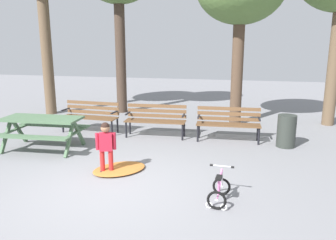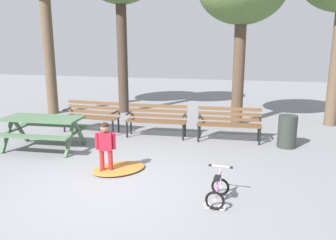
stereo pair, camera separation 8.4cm
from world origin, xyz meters
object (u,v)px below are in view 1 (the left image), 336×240
at_px(park_bench_far_left, 91,114).
at_px(park_bench_right, 228,121).
at_px(child_standing, 106,144).
at_px(trash_bin, 286,131).
at_px(kids_bicycle, 219,190).
at_px(picnic_table, 42,125).
at_px(park_bench_left, 156,118).

relative_size(park_bench_far_left, park_bench_right, 1.00).
height_order(park_bench_far_left, child_standing, child_standing).
xyz_separation_m(child_standing, trash_bin, (3.53, 2.56, -0.20)).
height_order(park_bench_right, kids_bicycle, park_bench_right).
height_order(child_standing, trash_bin, child_standing).
height_order(kids_bicycle, trash_bin, trash_bin).
relative_size(picnic_table, trash_bin, 2.40).
height_order(park_bench_left, trash_bin, park_bench_left).
height_order(park_bench_right, trash_bin, park_bench_right).
relative_size(picnic_table, park_bench_far_left, 1.15).
xyz_separation_m(picnic_table, park_bench_left, (2.29, 1.68, -0.08)).
relative_size(picnic_table, park_bench_left, 1.15).
relative_size(picnic_table, kids_bicycle, 3.23).
bearing_deg(park_bench_far_left, park_bench_right, 0.02).
bearing_deg(kids_bicycle, child_standing, 161.77).
xyz_separation_m(park_bench_far_left, kids_bicycle, (3.85, -3.51, -0.31)).
bearing_deg(child_standing, park_bench_left, 85.00).
xyz_separation_m(park_bench_right, trash_bin, (1.39, -0.22, -0.12)).
height_order(park_bench_right, child_standing, child_standing).
bearing_deg(trash_bin, park_bench_right, 170.82).
xyz_separation_m(park_bench_far_left, trash_bin, (5.18, -0.22, -0.12)).
bearing_deg(park_bench_right, kids_bicycle, -89.08).
xyz_separation_m(picnic_table, kids_bicycle, (4.25, -1.80, -0.39)).
xyz_separation_m(picnic_table, park_bench_right, (4.19, 1.72, -0.08)).
bearing_deg(park_bench_left, child_standing, -95.00).
relative_size(picnic_table, park_bench_right, 1.15).
xyz_separation_m(park_bench_right, kids_bicycle, (0.06, -3.51, -0.31)).
bearing_deg(park_bench_far_left, kids_bicycle, -42.37).
bearing_deg(park_bench_far_left, picnic_table, -103.11).
relative_size(child_standing, kids_bicycle, 1.74).
bearing_deg(child_standing, park_bench_far_left, 120.63).
distance_m(park_bench_left, kids_bicycle, 4.00).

